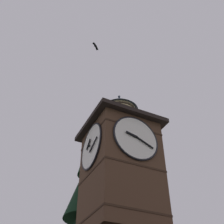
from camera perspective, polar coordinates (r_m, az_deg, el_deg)
name	(u,v)px	position (r m, az deg, el deg)	size (l,w,h in m)	color
clock_tower	(120,164)	(16.02, 1.61, -9.96)	(4.04, 4.04, 8.63)	#4C3323
flying_bird_high	(95,46)	(21.73, -3.18, 12.46)	(0.63, 0.57, 0.12)	black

